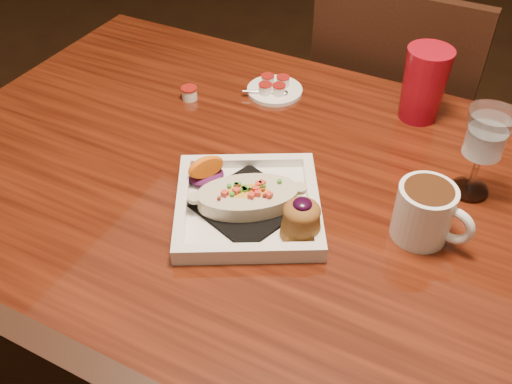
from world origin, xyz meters
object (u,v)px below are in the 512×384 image
at_px(coffee_mug, 426,211).
at_px(table, 302,234).
at_px(chair_far, 391,126).
at_px(saucer, 274,89).
at_px(red_tumbler, 424,84).
at_px(plate, 255,204).
at_px(goblet, 486,139).

bearing_deg(coffee_mug, table, -171.56).
relative_size(chair_far, coffee_mug, 7.14).
relative_size(table, saucer, 12.24).
distance_m(chair_far, red_tumbler, 0.45).
bearing_deg(saucer, chair_far, 60.29).
relative_size(table, red_tumbler, 9.79).
xyz_separation_m(table, coffee_mug, (0.21, -0.00, 0.15)).
bearing_deg(table, chair_far, 90.00).
xyz_separation_m(saucer, red_tumbler, (0.31, 0.05, 0.07)).
bearing_deg(saucer, plate, -68.81).
bearing_deg(red_tumbler, goblet, -52.66).
xyz_separation_m(plate, red_tumbler, (0.17, 0.42, 0.05)).
distance_m(goblet, red_tumbler, 0.24).
xyz_separation_m(table, red_tumbler, (0.11, 0.33, 0.17)).
height_order(plate, coffee_mug, coffee_mug).
bearing_deg(chair_far, plate, 85.36).
distance_m(saucer, red_tumbler, 0.32).
relative_size(coffee_mug, red_tumbler, 0.85).
xyz_separation_m(chair_far, saucer, (-0.20, -0.35, 0.25)).
height_order(plate, saucer, plate).
distance_m(chair_far, coffee_mug, 0.73).
height_order(saucer, red_tumbler, red_tumbler).
xyz_separation_m(table, chair_far, (-0.00, 0.63, -0.15)).
bearing_deg(goblet, red_tumbler, 127.34).
xyz_separation_m(chair_far, coffee_mug, (0.21, -0.63, 0.30)).
bearing_deg(table, coffee_mug, -0.53).
relative_size(coffee_mug, goblet, 0.78).
bearing_deg(table, red_tumbler, 72.04).
height_order(table, saucer, saucer).
bearing_deg(coffee_mug, red_tumbler, 115.01).
bearing_deg(chair_far, goblet, 117.61).
distance_m(table, chair_far, 0.65).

